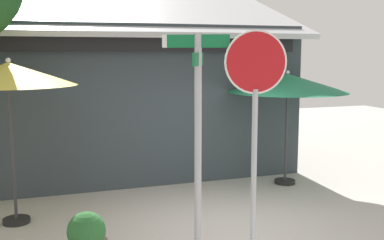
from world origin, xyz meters
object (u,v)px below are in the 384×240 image
at_px(stop_sign, 255,106).
at_px(patio_umbrella_forest_green_center, 288,84).
at_px(street_sign_post, 198,130).
at_px(patio_umbrella_mustard_left, 9,75).

xyz_separation_m(stop_sign, patio_umbrella_forest_green_center, (2.56, 3.58, 0.00)).
relative_size(street_sign_post, patio_umbrella_forest_green_center, 1.20).
distance_m(patio_umbrella_mustard_left, patio_umbrella_forest_green_center, 5.51).
relative_size(patio_umbrella_mustard_left, patio_umbrella_forest_green_center, 1.07).
height_order(stop_sign, patio_umbrella_mustard_left, stop_sign).
distance_m(stop_sign, patio_umbrella_mustard_left, 4.13).
distance_m(stop_sign, patio_umbrella_forest_green_center, 4.40).
height_order(patio_umbrella_mustard_left, patio_umbrella_forest_green_center, patio_umbrella_mustard_left).
bearing_deg(stop_sign, patio_umbrella_mustard_left, 134.75).
bearing_deg(stop_sign, street_sign_post, 153.45).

